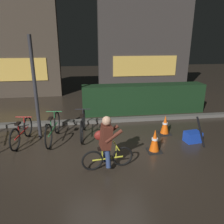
{
  "coord_description": "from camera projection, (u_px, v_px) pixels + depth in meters",
  "views": [
    {
      "loc": [
        -0.57,
        -4.98,
        2.77
      ],
      "look_at": [
        0.2,
        0.6,
        0.9
      ],
      "focal_mm": 34.86,
      "sensor_mm": 36.0,
      "label": 1
    }
  ],
  "objects": [
    {
      "name": "ground_plane",
      "position": [
        108.0,
        152.0,
        5.63
      ],
      "size": [
        40.0,
        40.0,
        0.0
      ],
      "primitive_type": "plane",
      "color": "#2D261E"
    },
    {
      "name": "parked_bike_left_mid",
      "position": [
        22.0,
        132.0,
        6.07
      ],
      "size": [
        0.46,
        1.5,
        0.7
      ],
      "rotation": [
        0.0,
        0.0,
        1.42
      ],
      "color": "black",
      "rests_on": "ground"
    },
    {
      "name": "hedge_row",
      "position": [
        143.0,
        99.0,
        8.6
      ],
      "size": [
        4.8,
        0.7,
        1.13
      ],
      "primitive_type": "cube",
      "color": "black",
      "rests_on": "ground"
    },
    {
      "name": "storefront_right",
      "position": [
        145.0,
        45.0,
        11.99
      ],
      "size": [
        5.14,
        0.54,
        5.01
      ],
      "color": "#383330",
      "rests_on": "ground"
    },
    {
      "name": "closed_umbrella",
      "position": [
        201.0,
        132.0,
        5.88
      ],
      "size": [
        0.23,
        0.32,
        0.81
      ],
      "primitive_type": "cylinder",
      "rotation": [
        0.0,
        0.37,
        2.13
      ],
      "color": "black",
      "rests_on": "ground"
    },
    {
      "name": "storefront_left",
      "position": [
        15.0,
        48.0,
        10.5
      ],
      "size": [
        4.15,
        0.54,
        4.83
      ],
      "color": "#42382D",
      "rests_on": "ground"
    },
    {
      "name": "parked_bike_center_right",
      "position": [
        83.0,
        125.0,
        6.5
      ],
      "size": [
        0.46,
        1.68,
        0.77
      ],
      "rotation": [
        0.0,
        0.0,
        1.49
      ],
      "color": "black",
      "rests_on": "ground"
    },
    {
      "name": "sidewalk_curb",
      "position": [
        100.0,
        121.0,
        7.68
      ],
      "size": [
        12.0,
        0.24,
        0.12
      ],
      "primitive_type": "cube",
      "color": "#56544F",
      "rests_on": "ground"
    },
    {
      "name": "traffic_cone_near",
      "position": [
        155.0,
        141.0,
        5.6
      ],
      "size": [
        0.36,
        0.36,
        0.61
      ],
      "color": "black",
      "rests_on": "ground"
    },
    {
      "name": "parked_bike_center_left",
      "position": [
        53.0,
        129.0,
        6.23
      ],
      "size": [
        0.46,
        1.71,
        0.79
      ],
      "rotation": [
        0.0,
        0.0,
        1.46
      ],
      "color": "black",
      "rests_on": "ground"
    },
    {
      "name": "cyclist",
      "position": [
        106.0,
        143.0,
        4.77
      ],
      "size": [
        1.18,
        0.5,
        1.25
      ],
      "rotation": [
        0.0,
        0.0,
        0.13
      ],
      "color": "black",
      "rests_on": "ground"
    },
    {
      "name": "street_post",
      "position": [
        35.0,
        90.0,
        6.05
      ],
      "size": [
        0.1,
        0.1,
        2.91
      ],
      "primitive_type": "cylinder",
      "color": "#2D2D33",
      "rests_on": "ground"
    },
    {
      "name": "blue_crate",
      "position": [
        193.0,
        137.0,
        6.19
      ],
      "size": [
        0.48,
        0.38,
        0.3
      ],
      "primitive_type": "cube",
      "rotation": [
        0.0,
        0.0,
        0.14
      ],
      "color": "#193DB7",
      "rests_on": "ground"
    },
    {
      "name": "traffic_cone_far",
      "position": [
        165.0,
        125.0,
        6.67
      ],
      "size": [
        0.36,
        0.36,
        0.6
      ],
      "color": "black",
      "rests_on": "ground"
    }
  ]
}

